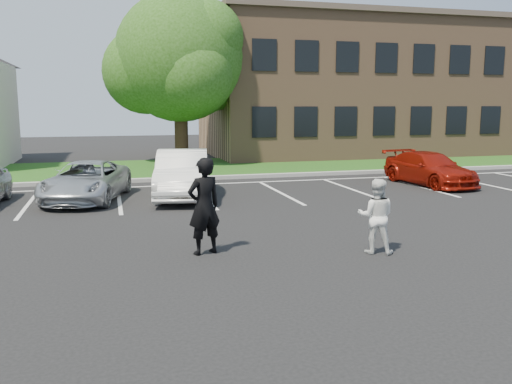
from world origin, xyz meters
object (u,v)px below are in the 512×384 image
man_black_suit (204,206)px  car_silver_minivan (86,181)px  man_white_shirt (376,216)px  car_white_sedan (182,174)px  tree (181,60)px  car_red_compact (429,169)px  office_building (379,88)px

man_black_suit → car_silver_minivan: size_ratio=0.45×
man_white_shirt → car_white_sedan: 8.61m
tree → car_red_compact: tree is taller
car_red_compact → office_building: bearing=64.4°
car_silver_minivan → car_white_sedan: size_ratio=0.95×
car_white_sedan → tree: bearing=91.5°
man_white_shirt → car_silver_minivan: (-6.16, 8.24, -0.16)m
car_silver_minivan → office_building: bearing=52.3°
office_building → car_white_sedan: (-14.69, -14.01, -3.36)m
office_building → car_silver_minivan: office_building is taller
man_white_shirt → car_red_compact: (6.68, 8.34, -0.16)m
man_black_suit → car_white_sedan: (0.50, 7.17, -0.23)m
man_white_shirt → car_red_compact: size_ratio=0.37×
office_building → car_white_sedan: 20.58m
office_building → car_white_sedan: bearing=-136.3°
office_building → tree: (-13.26, -3.61, 1.19)m
man_black_suit → car_silver_minivan: (-2.64, 7.35, -0.39)m
tree → man_white_shirt: tree is taller
tree → car_red_compact: bearing=-50.7°
car_red_compact → car_white_sedan: bearing=176.0°
car_silver_minivan → car_red_compact: bearing=14.9°
tree → car_red_compact: 13.90m
man_black_suit → car_red_compact: 12.65m
man_white_shirt → man_black_suit: bearing=12.3°
car_red_compact → man_white_shirt: bearing=-134.4°
man_black_suit → car_red_compact: bearing=-163.5°
office_building → tree: size_ratio=2.55×
office_building → car_red_compact: (-4.98, -13.73, -3.52)m
car_silver_minivan → car_red_compact: size_ratio=1.05×
car_silver_minivan → car_red_compact: 12.85m
man_black_suit → car_white_sedan: bearing=-113.6°
car_red_compact → car_silver_minivan: bearing=174.8°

